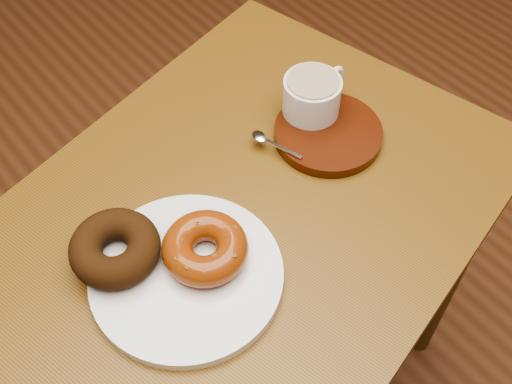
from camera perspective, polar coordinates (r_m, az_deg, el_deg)
cafe_table at (r=0.99m, az=-0.90°, el=-5.33°), size 0.87×0.73×0.72m
donut_plate at (r=0.83m, az=-6.19°, el=-7.37°), size 0.32×0.32×0.02m
donut_cinnamon at (r=0.83m, az=-12.43°, el=-4.89°), size 0.15×0.15×0.04m
donut_caramel at (r=0.82m, az=-4.56°, el=-4.99°), size 0.12×0.12×0.04m
saucer at (r=0.98m, az=6.42°, el=5.20°), size 0.18×0.18×0.02m
coffee_cup at (r=0.98m, az=5.04°, el=8.60°), size 0.12×0.09×0.06m
teaspoon at (r=0.95m, az=0.70°, el=4.77°), size 0.03×0.09×0.01m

